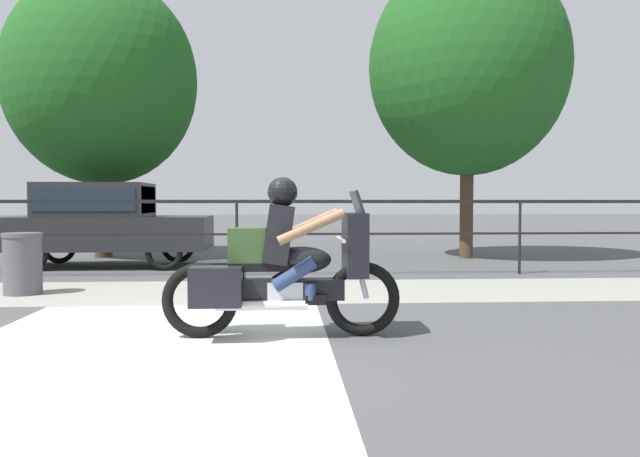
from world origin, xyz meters
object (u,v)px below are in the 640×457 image
(motorcycle, at_px, (282,267))
(trash_bin, at_px, (23,264))
(tree_behind_car, at_px, (101,81))
(parked_car, at_px, (103,219))
(tree_behind_sign, at_px, (468,67))

(motorcycle, xyz_separation_m, trash_bin, (-3.65, 2.98, -0.24))
(motorcycle, bearing_deg, tree_behind_car, 114.46)
(motorcycle, height_order, parked_car, parked_car)
(parked_car, height_order, tree_behind_sign, tree_behind_sign)
(tree_behind_car, bearing_deg, trash_bin, -84.54)
(parked_car, bearing_deg, motorcycle, -59.79)
(trash_bin, bearing_deg, tree_behind_car, 95.46)
(parked_car, height_order, tree_behind_car, tree_behind_car)
(parked_car, xyz_separation_m, tree_behind_sign, (7.89, 1.52, 3.47))
(motorcycle, xyz_separation_m, tree_behind_car, (-4.23, 9.02, 3.47))
(motorcycle, distance_m, tree_behind_car, 10.55)
(parked_car, bearing_deg, trash_bin, -88.60)
(parked_car, xyz_separation_m, trash_bin, (-0.06, -3.79, -0.52))
(motorcycle, height_order, tree_behind_car, tree_behind_car)
(trash_bin, relative_size, tree_behind_car, 0.13)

